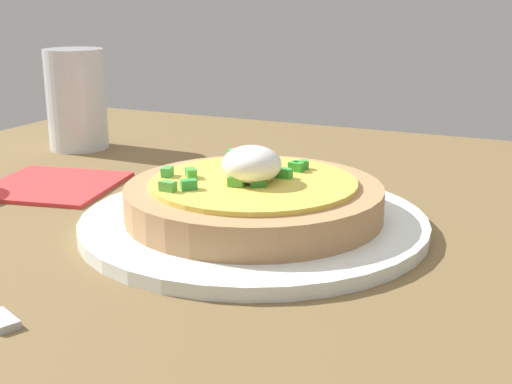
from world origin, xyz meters
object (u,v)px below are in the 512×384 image
cup_near (77,104)px  napkin (53,185)px  pizza (256,196)px  plate (256,220)px

cup_near → napkin: (-16.18, -9.42, -5.50)cm
pizza → cup_near: bearing=61.1°
plate → napkin: size_ratio=2.32×
cup_near → napkin: cup_near is taller
pizza → cup_near: 38.71cm
cup_near → pizza: bearing=-118.9°
pizza → napkin: (2.49, 24.37, -2.60)cm
pizza → napkin: 24.64cm
plate → napkin: (2.44, 24.38, -0.36)cm
napkin → plate: bearing=-95.7°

